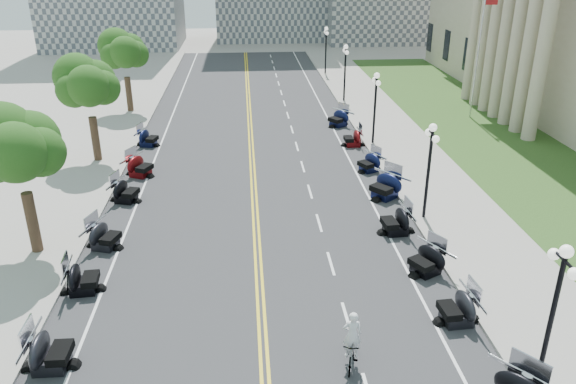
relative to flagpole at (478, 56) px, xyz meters
name	(u,v)px	position (x,y,z in m)	size (l,w,h in m)	color
ground	(258,267)	(-18.00, -22.00, -5.00)	(160.00, 160.00, 0.00)	gray
road	(253,180)	(-18.00, -12.00, -5.00)	(16.00, 90.00, 0.01)	#333335
centerline_yellow_a	(251,180)	(-18.12, -12.00, -4.99)	(0.12, 90.00, 0.00)	yellow
centerline_yellow_b	(255,180)	(-17.88, -12.00, -4.99)	(0.12, 90.00, 0.00)	yellow
edge_line_north	(358,177)	(-11.60, -12.00, -4.99)	(0.12, 90.00, 0.00)	white
edge_line_south	(145,183)	(-24.40, -12.00, -4.99)	(0.12, 90.00, 0.00)	white
lane_dash_5	(347,318)	(-14.80, -26.00, -4.99)	(0.12, 2.00, 0.00)	white
lane_dash_6	(331,263)	(-14.80, -22.00, -4.99)	(0.12, 2.00, 0.00)	white
lane_dash_7	(319,223)	(-14.80, -18.00, -4.99)	(0.12, 2.00, 0.00)	white
lane_dash_8	(310,191)	(-14.80, -14.00, -4.99)	(0.12, 2.00, 0.00)	white
lane_dash_9	(303,167)	(-14.80, -10.00, -4.99)	(0.12, 2.00, 0.00)	white
lane_dash_10	(297,146)	(-14.80, -6.00, -4.99)	(0.12, 2.00, 0.00)	white
lane_dash_11	(292,129)	(-14.80, -2.00, -4.99)	(0.12, 2.00, 0.00)	white
lane_dash_12	(288,115)	(-14.80, 2.00, -4.99)	(0.12, 2.00, 0.00)	white
lane_dash_13	(284,103)	(-14.80, 6.00, -4.99)	(0.12, 2.00, 0.00)	white
lane_dash_14	(281,93)	(-14.80, 10.00, -4.99)	(0.12, 2.00, 0.00)	white
lane_dash_15	(279,83)	(-14.80, 14.00, -4.99)	(0.12, 2.00, 0.00)	white
lane_dash_16	(276,75)	(-14.80, 18.00, -4.99)	(0.12, 2.00, 0.00)	white
lane_dash_17	(274,68)	(-14.80, 22.00, -4.99)	(0.12, 2.00, 0.00)	white
lane_dash_18	(272,62)	(-14.80, 26.00, -4.99)	(0.12, 2.00, 0.00)	white
lane_dash_19	(271,56)	(-14.80, 30.00, -4.99)	(0.12, 2.00, 0.00)	white
sidewalk_north	(424,174)	(-7.50, -12.00, -4.92)	(5.00, 90.00, 0.15)	#9E9991
sidewalk_south	(74,184)	(-28.50, -12.00, -4.92)	(5.00, 90.00, 0.15)	#9E9991
lawn	(483,132)	(-0.50, -4.00, -4.95)	(9.00, 60.00, 0.10)	#356023
street_lamp_1	(551,318)	(-9.40, -30.00, -2.40)	(0.50, 1.20, 4.90)	black
street_lamp_2	(428,172)	(-9.40, -18.00, -2.40)	(0.50, 1.20, 4.90)	black
street_lamp_3	(375,109)	(-9.40, -6.00, -2.40)	(0.50, 1.20, 4.90)	black
street_lamp_4	(345,73)	(-9.40, 6.00, -2.40)	(0.50, 1.20, 4.90)	black
street_lamp_5	(326,51)	(-9.40, 18.00, -2.40)	(0.50, 1.20, 4.90)	black
flagpole	(478,56)	(0.00, 0.00, 0.00)	(1.10, 0.20, 10.00)	silver
tree_2	(19,155)	(-28.00, -20.00, -0.25)	(4.80, 4.80, 9.20)	#235619
tree_3	(88,90)	(-28.00, -8.00, -0.25)	(4.80, 4.80, 9.20)	#235619
tree_4	(125,56)	(-28.00, 4.00, -0.25)	(4.80, 4.80, 9.20)	#235619
motorcycle_n_4	(458,307)	(-10.79, -26.55, -4.32)	(1.95, 1.95, 1.37)	black
motorcycle_n_5	(427,259)	(-10.88, -23.07, -4.32)	(1.93, 1.93, 1.35)	black
motorcycle_n_6	(396,220)	(-11.23, -19.37, -4.29)	(2.02, 2.02, 1.42)	black
motorcycle_n_7	(385,185)	(-10.75, -15.16, -4.23)	(2.19, 2.19, 1.53)	black
motorcycle_n_8	(369,162)	(-10.77, -11.09, -4.37)	(1.80, 1.80, 1.26)	black
motorcycle_n_9	(353,137)	(-10.88, -6.18, -4.35)	(1.85, 1.85, 1.29)	#590A0C
motorcycle_n_10	(338,117)	(-11.12, -1.37, -4.30)	(2.00, 2.00, 1.40)	black
motorcycle_s_4	(49,350)	(-25.03, -27.89, -4.28)	(2.06, 2.06, 1.44)	black
motorcycle_s_5	(82,277)	(-25.12, -23.36, -4.32)	(1.93, 1.93, 1.35)	black
motorcycle_s_6	(104,235)	(-25.03, -19.73, -4.32)	(1.93, 1.93, 1.35)	black
motorcycle_s_7	(125,190)	(-25.02, -14.52, -4.33)	(1.92, 1.92, 1.35)	black
motorcycle_s_8	(140,165)	(-24.84, -10.77, -4.30)	(2.01, 2.01, 1.41)	#590A0C
motorcycle_s_9	(148,137)	(-25.20, -5.03, -4.35)	(1.87, 1.87, 1.31)	black
bicycle	(351,352)	(-15.12, -28.54, -4.47)	(0.50, 1.78, 1.07)	#A51414
cyclist_rider	(353,317)	(-15.12, -28.54, -3.06)	(0.64, 0.42, 1.75)	white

